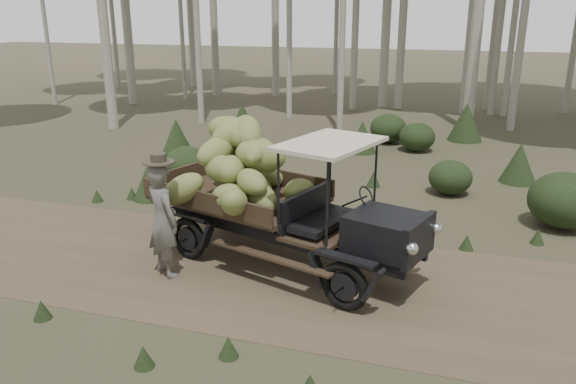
% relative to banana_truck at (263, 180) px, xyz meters
% --- Properties ---
extents(ground, '(120.00, 120.00, 0.00)m').
position_rel_banana_truck_xyz_m(ground, '(0.43, -0.58, -1.49)').
color(ground, '#473D2B').
rests_on(ground, ground).
extents(dirt_track, '(70.00, 4.00, 0.01)m').
position_rel_banana_truck_xyz_m(dirt_track, '(0.43, -0.58, -1.48)').
color(dirt_track, brown).
rests_on(dirt_track, ground).
extents(banana_truck, '(5.31, 3.14, 2.63)m').
position_rel_banana_truck_xyz_m(banana_truck, '(0.00, 0.00, 0.00)').
color(banana_truck, black).
rests_on(banana_truck, ground).
extents(farmer, '(0.85, 0.77, 2.12)m').
position_rel_banana_truck_xyz_m(farmer, '(-1.38, -1.07, -0.49)').
color(farmer, '#5C5A54').
rests_on(farmer, ground).
extents(undergrowth, '(23.91, 24.11, 1.38)m').
position_rel_banana_truck_xyz_m(undergrowth, '(0.13, -1.07, -0.93)').
color(undergrowth, '#233319').
rests_on(undergrowth, ground).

